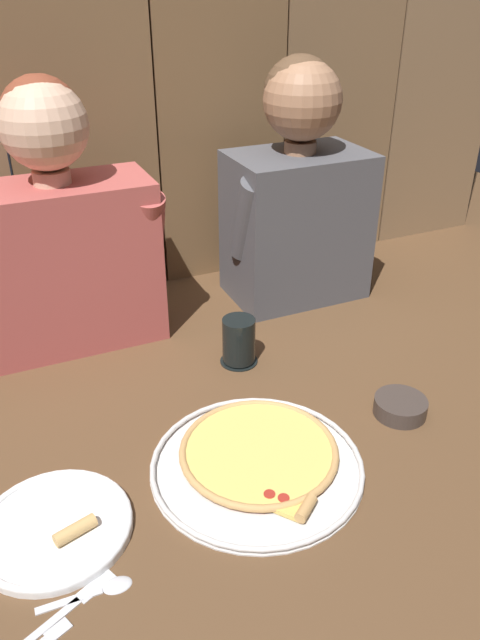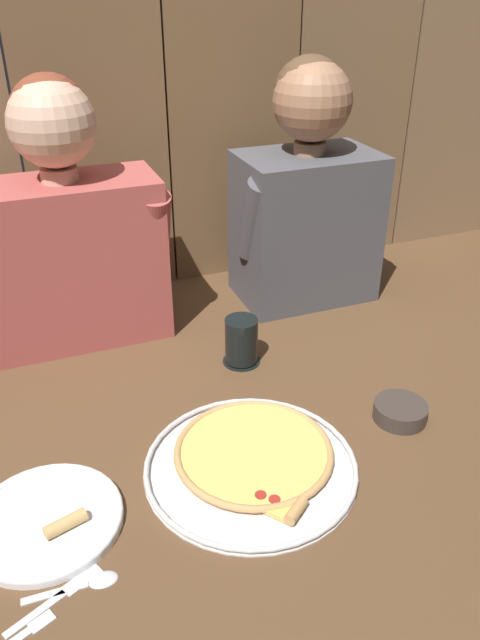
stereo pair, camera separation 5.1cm
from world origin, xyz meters
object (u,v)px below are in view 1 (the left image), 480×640
object	(u,v)px
pizza_tray	(258,459)
drinking_glass	(239,341)
diner_left	(60,232)
dipping_bowl	(400,406)
dinner_plate	(55,527)
diner_right	(298,193)

from	to	relation	value
pizza_tray	drinking_glass	world-z (taller)	drinking_glass
drinking_glass	diner_left	world-z (taller)	diner_left
dipping_bowl	pizza_tray	bearing A→B (deg)	-177.60
dinner_plate	diner_left	xyz separation A→B (m)	(0.15, 0.59, 0.27)
dipping_bowl	diner_right	distance (m)	0.63
dipping_bowl	diner_left	distance (m)	0.82
dinner_plate	drinking_glass	xyz separation A→B (m)	(0.47, 0.33, 0.05)
pizza_tray	dipping_bowl	xyz separation A→B (m)	(0.32, 0.01, 0.01)
dinner_plate	diner_right	distance (m)	0.99
drinking_glass	diner_left	size ratio (longest dim) A/B	0.18
diner_right	dinner_plate	bearing A→B (deg)	-141.97
pizza_tray	dipping_bowl	bearing A→B (deg)	2.40
dipping_bowl	diner_right	world-z (taller)	diner_right
dinner_plate	dipping_bowl	bearing A→B (deg)	1.77
drinking_glass	diner_right	bearing A→B (deg)	42.55
pizza_tray	diner_left	distance (m)	0.67
diner_left	dipping_bowl	bearing A→B (deg)	-46.22
pizza_tray	drinking_glass	distance (m)	0.34
drinking_glass	dipping_bowl	xyz separation A→B (m)	(0.22, -0.31, -0.03)
dinner_plate	drinking_glass	bearing A→B (deg)	35.01
pizza_tray	dipping_bowl	distance (m)	0.32
drinking_glass	dipping_bowl	distance (m)	0.38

